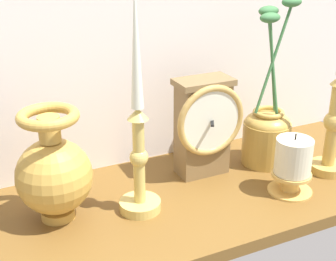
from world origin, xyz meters
TOP-DOWN VIEW (x-y plane):
  - ground_plane at (0.00, 0.00)cm, footprint 100.00×36.00cm
  - back_wall at (0.00, 18.50)cm, footprint 120.00×2.00cm
  - mantel_clock at (8.14, 6.00)cm, footprint 14.52×9.09cm
  - candlestick_tall_left at (-8.89, -1.19)cm, footprint 7.52×7.52cm
  - candlestick_tall_center at (31.96, -4.56)cm, footprint 7.33×7.33cm
  - brass_vase_bulbous at (-22.90, 2.75)cm, footprint 13.15×13.15cm
  - brass_vase_jar at (22.76, 4.74)cm, footprint 10.99×10.12cm
  - pillar_candle_front at (19.69, -7.74)cm, footprint 8.52×8.52cm

SIDE VIEW (x-z plane):
  - ground_plane at x=0.00cm, z-range -2.40..0.00cm
  - pillar_candle_front at x=19.69cm, z-range -0.24..11.97cm
  - brass_vase_jar at x=22.76cm, z-range -9.63..25.08cm
  - brass_vase_bulbous at x=-22.90cm, z-range -1.00..19.09cm
  - mantel_clock at x=8.14cm, z-range 0.68..20.87cm
  - candlestick_tall_center at x=31.96cm, z-range -5.99..29.82cm
  - candlestick_tall_left at x=-8.89cm, z-range -6.58..34.37cm
  - back_wall at x=0.00cm, z-range 0.00..65.00cm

